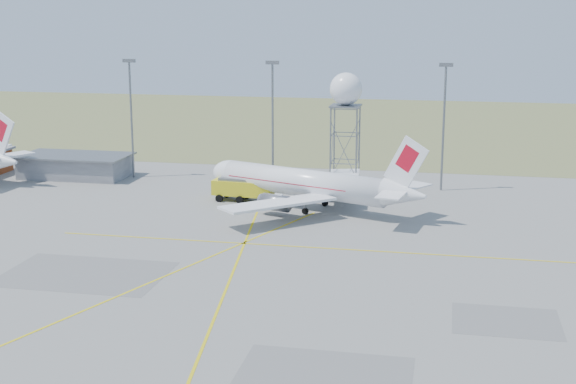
# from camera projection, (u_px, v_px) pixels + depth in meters

# --- Properties ---
(ground) EXTENTS (400.00, 400.00, 0.00)m
(ground) POSITION_uv_depth(u_px,v_px,m) (221.00, 342.00, 70.69)
(ground) COLOR gray
(ground) RESTS_ON ground
(grass_strip) EXTENTS (400.00, 120.00, 0.03)m
(grass_strip) POSITION_uv_depth(u_px,v_px,m) (374.00, 125.00, 204.45)
(grass_strip) COLOR #5C693A
(grass_strip) RESTS_ON ground
(building_grey) EXTENTS (19.00, 10.00, 3.90)m
(building_grey) POSITION_uv_depth(u_px,v_px,m) (75.00, 166.00, 140.17)
(building_grey) COLOR gray
(building_grey) RESTS_ON ground
(mast_a) EXTENTS (2.20, 0.50, 20.50)m
(mast_a) POSITION_uv_depth(u_px,v_px,m) (131.00, 108.00, 137.89)
(mast_a) COLOR slate
(mast_a) RESTS_ON ground
(mast_b) EXTENTS (2.20, 0.50, 20.50)m
(mast_b) POSITION_uv_depth(u_px,v_px,m) (273.00, 112.00, 133.02)
(mast_b) COLOR slate
(mast_b) RESTS_ON ground
(mast_c) EXTENTS (2.20, 0.50, 20.50)m
(mast_c) POSITION_uv_depth(u_px,v_px,m) (444.00, 116.00, 127.57)
(mast_c) COLOR slate
(mast_c) RESTS_ON ground
(airliner_main) EXTENTS (34.71, 32.57, 12.21)m
(airliner_main) POSITION_uv_depth(u_px,v_px,m) (307.00, 184.00, 117.17)
(airliner_main) COLOR white
(airliner_main) RESTS_ON ground
(radar_tower) EXTENTS (5.22, 5.22, 18.90)m
(radar_tower) POSITION_uv_depth(u_px,v_px,m) (345.00, 124.00, 129.26)
(radar_tower) COLOR slate
(radar_tower) RESTS_ON ground
(fire_truck) EXTENTS (9.55, 4.41, 3.72)m
(fire_truck) POSITION_uv_depth(u_px,v_px,m) (245.00, 190.00, 122.37)
(fire_truck) COLOR gold
(fire_truck) RESTS_ON ground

